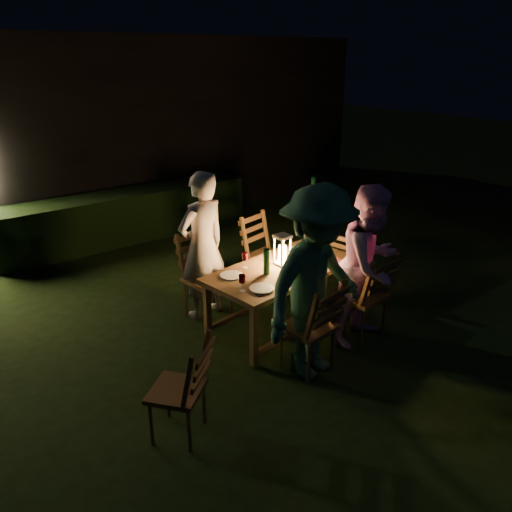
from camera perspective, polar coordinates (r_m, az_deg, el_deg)
garden_envelope at (r=10.69m, az=-18.03°, el=14.03°), size 40.00×40.00×3.20m
dining_table at (r=5.51m, az=3.02°, el=-1.98°), size 1.82×1.08×0.72m
chair_near_left at (r=4.92m, az=6.11°, el=-9.72°), size 0.51×0.54×1.01m
chair_near_right at (r=5.56m, az=12.03°, el=-6.01°), size 0.49×0.53×1.05m
chair_far_left at (r=5.87m, az=-5.63°, el=-4.00°), size 0.53×0.56×1.05m
chair_far_right at (r=6.49m, az=1.16°, el=-1.30°), size 0.56×0.59×1.04m
chair_end at (r=6.55m, az=10.22°, el=-1.78°), size 0.50×0.47×0.92m
chair_spare at (r=4.21m, az=-8.71°, el=-16.53°), size 0.60×0.60×0.93m
person_house_side at (r=5.69m, az=-6.14°, el=1.12°), size 0.68×0.49×1.73m
person_opp_right at (r=5.31m, az=12.93°, el=-1.04°), size 0.91×0.75×1.71m
person_opp_left at (r=4.59m, az=6.90°, el=-3.25°), size 1.29×0.85×1.87m
lantern at (r=5.48m, az=3.03°, el=0.51°), size 0.16×0.16×0.35m
plate_far_left at (r=5.26m, az=-2.78°, el=-2.23°), size 0.25×0.25×0.01m
plate_near_left at (r=4.97m, az=0.65°, el=-3.72°), size 0.25×0.25×0.01m
plate_far_right at (r=5.92m, az=4.38°, el=0.59°), size 0.25×0.25×0.01m
plate_near_right at (r=5.67m, az=7.74°, el=-0.57°), size 0.25×0.25×0.01m
wineglass_a at (r=5.42m, az=-1.27°, el=-0.51°), size 0.06×0.06×0.18m
wineglass_b at (r=4.89m, az=-1.58°, el=-3.12°), size 0.06×0.06×0.18m
wineglass_c at (r=5.49m, az=7.32°, el=-0.39°), size 0.06×0.06×0.18m
wineglass_d at (r=5.99m, az=5.76°, el=1.63°), size 0.06×0.06×0.18m
wineglass_e at (r=5.19m, az=4.76°, el=-1.65°), size 0.06×0.06×0.18m
bottle_table at (r=5.25m, az=1.23°, el=-0.67°), size 0.07×0.07×0.28m
napkin_left at (r=5.18m, az=4.54°, el=-2.70°), size 0.18×0.14×0.01m
napkin_right at (r=5.70m, az=8.99°, el=-0.52°), size 0.18×0.14×0.01m
phone at (r=4.88m, az=0.74°, el=-4.30°), size 0.14×0.07×0.01m
side_table at (r=7.91m, az=6.48°, el=5.59°), size 0.56×0.56×0.75m
ice_bucket at (r=7.85m, az=6.54°, el=6.98°), size 0.30×0.30×0.22m
bottle_bucket_a at (r=7.78m, az=6.49°, el=7.21°), size 0.07×0.07×0.32m
bottle_bucket_b at (r=7.90m, az=6.62°, el=7.44°), size 0.07×0.07×0.32m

